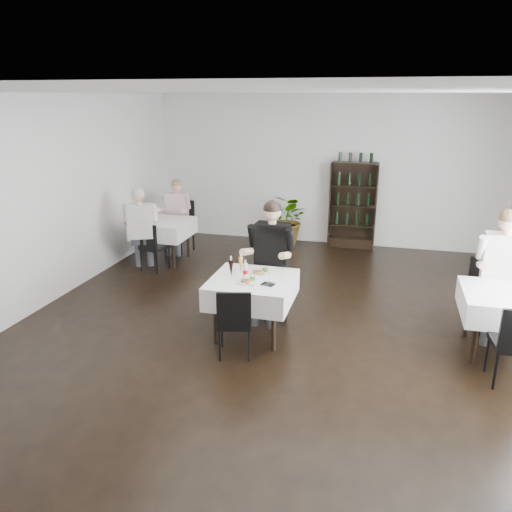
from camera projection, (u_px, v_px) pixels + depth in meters
The scene contains 21 objects.
room_shell at pixel (276, 224), 5.97m from camera, with size 9.00×9.00×9.00m.
wine_shelf at pixel (353, 206), 9.98m from camera, with size 0.90×0.28×1.75m.
main_table at pixel (252, 289), 6.31m from camera, with size 1.03×1.03×0.77m.
left_table at pixel (163, 228), 9.20m from camera, with size 0.98×0.98×0.77m.
right_table at pixel (505, 305), 5.85m from camera, with size 0.98×0.98×0.77m.
potted_tree at pixel (288, 219), 10.25m from camera, with size 0.95×0.82×1.06m, color #22581E.
main_chair_far at pixel (265, 270), 7.03m from camera, with size 0.62×0.63×1.08m.
main_chair_near at pixel (235, 319), 5.78m from camera, with size 0.48×0.48×0.86m.
left_chair_far at pixel (181, 222), 9.85m from camera, with size 0.56×0.56×1.01m.
left_chair_near at pixel (152, 244), 8.66m from camera, with size 0.48×0.49×0.88m.
right_chair_far at pixel (488, 288), 6.55m from camera, with size 0.56×0.57×0.95m.
diner_main at pixel (270, 252), 6.71m from camera, with size 0.63×0.64×1.64m.
diner_left_far at pixel (176, 210), 9.68m from camera, with size 0.55×0.56×1.43m.
diner_left_near at pixel (141, 223), 8.54m from camera, with size 0.67×0.71×1.51m.
diner_right_far at pixel (503, 265), 6.18m from camera, with size 0.64×0.65×1.65m.
plate_far at pixel (261, 273), 6.41m from camera, with size 0.33×0.33×0.08m.
plate_near at pixel (248, 281), 6.12m from camera, with size 0.24×0.24×0.07m.
pilsner_dark at pixel (231, 269), 6.26m from camera, with size 0.07×0.07×0.29m.
pilsner_lager at pixel (241, 265), 6.39m from camera, with size 0.07×0.07×0.28m.
coke_bottle at pixel (245, 271), 6.25m from camera, with size 0.06×0.06×0.24m.
napkin_cutlery at pixel (268, 284), 6.06m from camera, with size 0.18×0.17×0.02m.
Camera 1 is at (1.27, -5.66, 2.96)m, focal length 35.00 mm.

